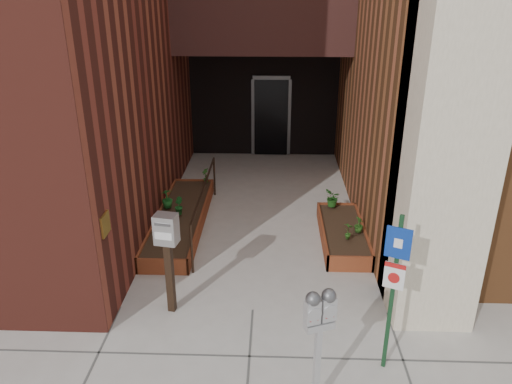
# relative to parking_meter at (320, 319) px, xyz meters

# --- Properties ---
(ground) EXTENTS (80.00, 80.00, 0.00)m
(ground) POSITION_rel_parking_meter_xyz_m (-0.80, 1.76, -1.21)
(ground) COLOR #9E9991
(ground) RESTS_ON ground
(planter_left) EXTENTS (0.90, 3.60, 0.30)m
(planter_left) POSITION_rel_parking_meter_xyz_m (-2.35, 4.46, -1.08)
(planter_left) COLOR brown
(planter_left) RESTS_ON ground
(planter_right) EXTENTS (0.80, 2.20, 0.30)m
(planter_right) POSITION_rel_parking_meter_xyz_m (0.80, 3.96, -1.08)
(planter_right) COLOR brown
(planter_right) RESTS_ON ground
(handrail) EXTENTS (0.04, 3.34, 0.90)m
(handrail) POSITION_rel_parking_meter_xyz_m (-1.85, 4.41, -0.46)
(handrail) COLOR black
(handrail) RESTS_ON ground
(parking_meter) EXTENTS (0.36, 0.24, 1.56)m
(parking_meter) POSITION_rel_parking_meter_xyz_m (0.00, 0.00, 0.00)
(parking_meter) COLOR #B5B5B8
(parking_meter) RESTS_ON ground
(sign_post) EXTENTS (0.27, 0.14, 2.14)m
(sign_post) POSITION_rel_parking_meter_xyz_m (0.92, 0.64, 0.11)
(sign_post) COLOR #14371D
(sign_post) RESTS_ON ground
(payment_dropbox) EXTENTS (0.35, 0.29, 1.58)m
(payment_dropbox) POSITION_rel_parking_meter_xyz_m (-2.00, 1.72, -0.07)
(payment_dropbox) COLOR black
(payment_dropbox) RESTS_ON ground
(shrub_left_a) EXTENTS (0.42, 0.42, 0.35)m
(shrub_left_a) POSITION_rel_parking_meter_xyz_m (-2.33, 3.41, -0.74)
(shrub_left_a) COLOR #215618
(shrub_left_a) RESTS_ON planter_left
(shrub_left_b) EXTENTS (0.25, 0.25, 0.35)m
(shrub_left_b) POSITION_rel_parking_meter_xyz_m (-2.37, 4.40, -0.74)
(shrub_left_b) COLOR #17531C
(shrub_left_b) RESTS_ON planter_left
(shrub_left_c) EXTENTS (0.30, 0.30, 0.39)m
(shrub_left_c) POSITION_rel_parking_meter_xyz_m (-2.65, 4.71, -0.71)
(shrub_left_c) COLOR #1C6222
(shrub_left_c) RESTS_ON planter_left
(shrub_left_d) EXTENTS (0.24, 0.24, 0.34)m
(shrub_left_d) POSITION_rel_parking_meter_xyz_m (-2.05, 6.06, -0.74)
(shrub_left_d) COLOR #27621C
(shrub_left_d) RESTS_ON planter_left
(shrub_right_a) EXTENTS (0.20, 0.20, 0.29)m
(shrub_right_a) POSITION_rel_parking_meter_xyz_m (1.05, 3.77, -0.76)
(shrub_right_a) COLOR #244F16
(shrub_right_a) RESTS_ON planter_right
(shrub_right_b) EXTENTS (0.24, 0.24, 0.33)m
(shrub_right_b) POSITION_rel_parking_meter_xyz_m (0.83, 3.49, -0.75)
(shrub_right_b) COLOR #2C601B
(shrub_right_b) RESTS_ON planter_right
(shrub_right_c) EXTENTS (0.36, 0.36, 0.37)m
(shrub_right_c) POSITION_rel_parking_meter_xyz_m (0.69, 4.86, -0.73)
(shrub_right_c) COLOR #1F5718
(shrub_right_c) RESTS_ON planter_right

